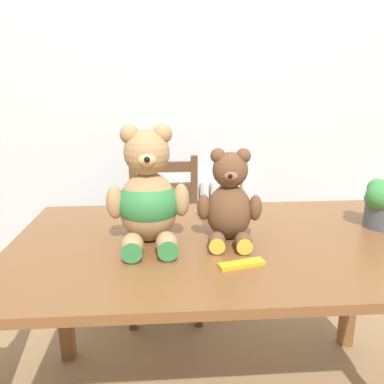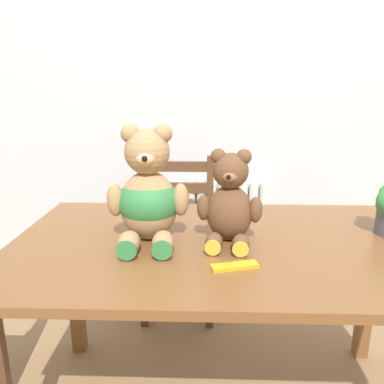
% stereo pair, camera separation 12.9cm
% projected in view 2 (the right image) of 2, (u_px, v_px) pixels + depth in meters
% --- Properties ---
extents(wall_back, '(8.00, 0.04, 2.60)m').
position_uv_depth(wall_back, '(217.00, 87.00, 2.32)').
color(wall_back, silver).
rests_on(wall_back, ground_plane).
extents(radiator, '(0.68, 0.10, 0.71)m').
position_uv_depth(radiator, '(216.00, 238.00, 2.52)').
color(radiator, white).
rests_on(radiator, ground_plane).
extents(dining_table, '(1.51, 0.88, 0.77)m').
position_uv_depth(dining_table, '(225.00, 266.00, 1.35)').
color(dining_table, brown).
rests_on(dining_table, ground_plane).
extents(wooden_chair_behind, '(0.40, 0.39, 0.91)m').
position_uv_depth(wooden_chair_behind, '(179.00, 234.00, 2.20)').
color(wooden_chair_behind, brown).
rests_on(wooden_chair_behind, ground_plane).
extents(teddy_bear_left, '(0.28, 0.29, 0.41)m').
position_uv_depth(teddy_bear_left, '(148.00, 196.00, 1.29)').
color(teddy_bear_left, tan).
rests_on(teddy_bear_left, dining_table).
extents(teddy_bear_right, '(0.23, 0.24, 0.33)m').
position_uv_depth(teddy_bear_right, '(230.00, 203.00, 1.29)').
color(teddy_bear_right, brown).
rests_on(teddy_bear_right, dining_table).
extents(chocolate_bar, '(0.15, 0.07, 0.01)m').
position_uv_depth(chocolate_bar, '(235.00, 266.00, 1.12)').
color(chocolate_bar, gold).
rests_on(chocolate_bar, dining_table).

